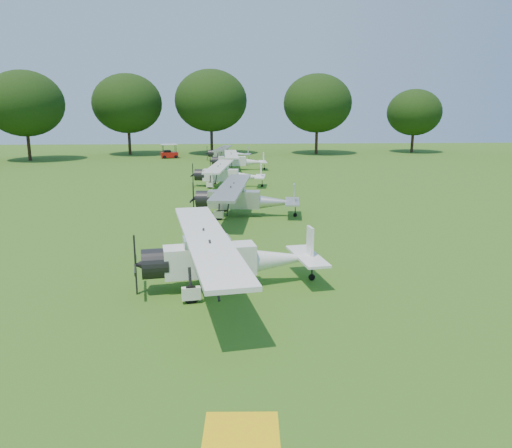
{
  "coord_description": "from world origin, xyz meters",
  "views": [
    {
      "loc": [
        0.13,
        -22.14,
        7.04
      ],
      "look_at": [
        1.56,
        2.03,
        1.4
      ],
      "focal_mm": 35.0,
      "sensor_mm": 36.0,
      "label": 1
    }
  ],
  "objects_px": {
    "aircraft_4": "(242,197)",
    "golf_cart": "(169,154)",
    "aircraft_6": "(236,160)",
    "aircraft_5": "(226,173)",
    "aircraft_3": "(224,254)",
    "aircraft_7": "(227,152)"
  },
  "relations": [
    {
      "from": "aircraft_6",
      "to": "golf_cart",
      "type": "distance_m",
      "value": 17.42
    },
    {
      "from": "aircraft_3",
      "to": "aircraft_6",
      "type": "distance_m",
      "value": 39.08
    },
    {
      "from": "aircraft_4",
      "to": "aircraft_6",
      "type": "height_order",
      "value": "aircraft_4"
    },
    {
      "from": "aircraft_6",
      "to": "aircraft_4",
      "type": "bearing_deg",
      "value": -90.98
    },
    {
      "from": "aircraft_3",
      "to": "golf_cart",
      "type": "bearing_deg",
      "value": 89.14
    },
    {
      "from": "aircraft_3",
      "to": "aircraft_5",
      "type": "xyz_separation_m",
      "value": [
        0.1,
        26.51,
        -0.14
      ]
    },
    {
      "from": "aircraft_3",
      "to": "aircraft_6",
      "type": "relative_size",
      "value": 1.14
    },
    {
      "from": "aircraft_6",
      "to": "aircraft_5",
      "type": "bearing_deg",
      "value": -96.13
    },
    {
      "from": "aircraft_4",
      "to": "golf_cart",
      "type": "distance_m",
      "value": 41.22
    },
    {
      "from": "aircraft_3",
      "to": "aircraft_7",
      "type": "height_order",
      "value": "aircraft_3"
    },
    {
      "from": "aircraft_4",
      "to": "aircraft_5",
      "type": "xyz_separation_m",
      "value": [
        -1.06,
        12.95,
        -0.08
      ]
    },
    {
      "from": "aircraft_7",
      "to": "aircraft_5",
      "type": "bearing_deg",
      "value": -82.25
    },
    {
      "from": "golf_cart",
      "to": "aircraft_5",
      "type": "bearing_deg",
      "value": -87.68
    },
    {
      "from": "aircraft_3",
      "to": "aircraft_6",
      "type": "height_order",
      "value": "aircraft_3"
    },
    {
      "from": "aircraft_4",
      "to": "aircraft_7",
      "type": "bearing_deg",
      "value": 98.59
    },
    {
      "from": "aircraft_5",
      "to": "golf_cart",
      "type": "relative_size",
      "value": 4.12
    },
    {
      "from": "aircraft_3",
      "to": "golf_cart",
      "type": "height_order",
      "value": "aircraft_3"
    },
    {
      "from": "aircraft_3",
      "to": "golf_cart",
      "type": "xyz_separation_m",
      "value": [
        -8.09,
        53.73,
        -0.71
      ]
    },
    {
      "from": "aircraft_7",
      "to": "golf_cart",
      "type": "relative_size",
      "value": 3.74
    },
    {
      "from": "aircraft_4",
      "to": "aircraft_7",
      "type": "relative_size",
      "value": 1.18
    },
    {
      "from": "aircraft_6",
      "to": "aircraft_3",
      "type": "bearing_deg",
      "value": -92.56
    },
    {
      "from": "aircraft_6",
      "to": "golf_cart",
      "type": "relative_size",
      "value": 4.03
    }
  ]
}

